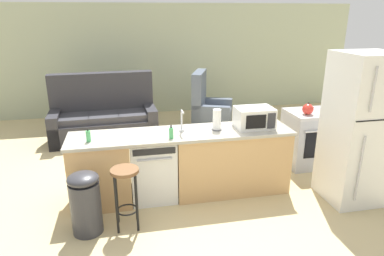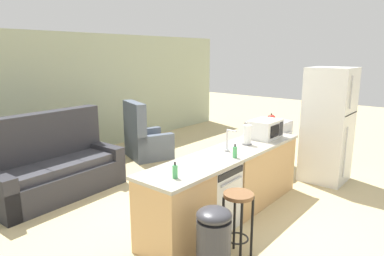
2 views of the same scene
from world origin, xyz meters
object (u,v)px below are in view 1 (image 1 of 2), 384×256
dishwasher (153,168)px  stove_range (310,138)px  microwave (254,118)px  trash_bin (86,202)px  refrigerator (359,129)px  dish_soap_bottle (88,136)px  armchair (208,111)px  couch (104,118)px  bar_stool (126,186)px  paper_towel_roll (217,120)px  kettle (308,109)px  soap_bottle (171,133)px

dishwasher → stove_range: 2.66m
microwave → trash_bin: size_ratio=0.68×
refrigerator → dish_soap_bottle: 3.40m
stove_range → refrigerator: bearing=-90.0°
armchair → stove_range: bearing=-63.7°
dish_soap_bottle → couch: size_ratio=0.09×
stove_range → bar_stool: (-2.97, -1.18, 0.08)m
paper_towel_roll → trash_bin: 1.93m
dishwasher → armchair: 3.19m
couch → dish_soap_bottle: bearing=-91.0°
dish_soap_bottle → kettle: 3.25m
dish_soap_bottle → soap_bottle: bearing=-5.5°
dishwasher → soap_bottle: (0.23, -0.20, 0.55)m
bar_stool → trash_bin: 0.48m
dish_soap_bottle → kettle: kettle is taller
soap_bottle → armchair: armchair is taller
stove_range → bar_stool: stove_range is taller
refrigerator → dish_soap_bottle: size_ratio=11.06×
stove_range → kettle: size_ratio=4.39×
paper_towel_roll → armchair: 2.96m
dishwasher → trash_bin: dishwasher is taller
paper_towel_roll → couch: couch is taller
refrigerator → couch: 4.58m
paper_towel_roll → armchair: armchair is taller
paper_towel_roll → soap_bottle: (-0.64, -0.21, -0.07)m
dishwasher → kettle: kettle is taller
soap_bottle → refrigerator: bearing=-8.4°
trash_bin → armchair: (2.29, 3.47, -0.03)m
dishwasher → couch: couch is taller
dish_soap_bottle → kettle: bearing=9.3°
stove_range → kettle: 0.57m
stove_range → dish_soap_bottle: dish_soap_bottle is taller
stove_range → soap_bottle: soap_bottle is taller
paper_towel_roll → couch: (-1.60, 2.53, -0.64)m
refrigerator → bar_stool: bearing=-178.4°
trash_bin → stove_range: bearing=19.2°
stove_range → bar_stool: bearing=-158.3°
refrigerator → trash_bin: 3.47m
kettle → bar_stool: bearing=-159.4°
couch → armchair: bearing=7.4°
stove_range → bar_stool: size_ratio=1.22×
soap_bottle → trash_bin: bearing=-157.0°
refrigerator → bar_stool: (-2.97, -0.08, -0.44)m
kettle → stove_range: bearing=37.2°
armchair → dish_soap_bottle: bearing=-127.5°
microwave → armchair: size_ratio=0.42×
dishwasher → stove_range: size_ratio=0.93×
dishwasher → trash_bin: bearing=-141.9°
paper_towel_roll → bar_stool: (-1.24, -0.64, -0.50)m
paper_towel_roll → bar_stool: 1.48m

